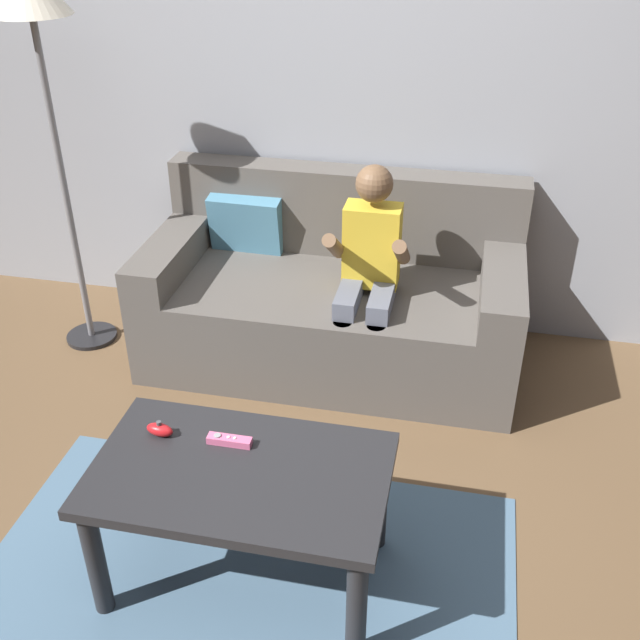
{
  "coord_description": "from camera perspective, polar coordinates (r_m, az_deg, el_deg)",
  "views": [
    {
      "loc": [
        0.59,
        -1.66,
        2.0
      ],
      "look_at": [
        0.11,
        0.62,
        0.58
      ],
      "focal_mm": 42.42,
      "sensor_mm": 36.0,
      "label": 1
    }
  ],
  "objects": [
    {
      "name": "ground_plane",
      "position": [
        2.67,
        -5.22,
        -17.45
      ],
      "size": [
        9.25,
        9.25,
        0.0
      ],
      "primitive_type": "plane",
      "color": "brown"
    },
    {
      "name": "floor_lamp",
      "position": [
        3.36,
        -20.8,
        20.28
      ],
      "size": [
        0.32,
        0.32,
        1.69
      ],
      "color": "black",
      "rests_on": "ground"
    },
    {
      "name": "game_remote_pink_near_edge",
      "position": [
        2.39,
        -6.86,
        -9.01
      ],
      "size": [
        0.14,
        0.04,
        0.03
      ],
      "color": "pink",
      "rests_on": "coffee_table"
    },
    {
      "name": "person_seated_on_couch",
      "position": [
        3.15,
        3.66,
        3.85
      ],
      "size": [
        0.33,
        0.41,
        0.97
      ],
      "color": "slate",
      "rests_on": "ground"
    },
    {
      "name": "nunchuk_red",
      "position": [
        2.45,
        -12.0,
        -8.09
      ],
      "size": [
        0.1,
        0.06,
        0.05
      ],
      "color": "red",
      "rests_on": "coffee_table"
    },
    {
      "name": "wall_back",
      "position": [
        3.48,
        2.03,
        18.83
      ],
      "size": [
        4.62,
        0.05,
        2.5
      ],
      "primitive_type": "cube",
      "color": "#999EA8",
      "rests_on": "ground"
    },
    {
      "name": "couch",
      "position": [
        3.46,
        0.91,
        1.65
      ],
      "size": [
        1.65,
        0.8,
        0.81
      ],
      "color": "#56514C",
      "rests_on": "ground"
    },
    {
      "name": "coffee_table",
      "position": [
        2.36,
        -5.98,
        -12.56
      ],
      "size": [
        0.89,
        0.54,
        0.45
      ],
      "color": "#232326",
      "rests_on": "ground"
    },
    {
      "name": "area_rug",
      "position": [
        2.63,
        -5.52,
        -18.43
      ],
      "size": [
        1.73,
        1.05,
        0.01
      ],
      "primitive_type": "cube",
      "color": "slate",
      "rests_on": "ground"
    }
  ]
}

